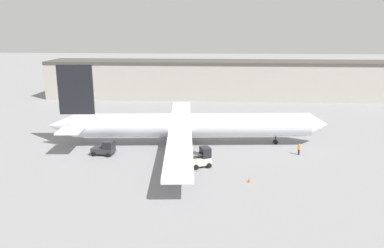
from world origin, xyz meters
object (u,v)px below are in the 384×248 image
baggage_tug (105,148)px  ground_crew_worker (299,149)px  safety_cone_near (249,180)px  airplane (185,125)px  belt_loader_truck (202,158)px

baggage_tug → ground_crew_worker: bearing=10.9°
safety_cone_near → baggage_tug: bearing=156.4°
ground_crew_worker → baggage_tug: size_ratio=0.49×
airplane → baggage_tug: bearing=-158.1°
ground_crew_worker → baggage_tug: (-27.00, -1.66, 0.07)m
baggage_tug → safety_cone_near: size_ratio=5.95×
airplane → belt_loader_truck: size_ratio=14.08×
ground_crew_worker → belt_loader_truck: (-13.40, -5.33, 0.28)m
airplane → belt_loader_truck: airplane is taller
ground_crew_worker → safety_cone_near: (-7.74, -10.07, -0.59)m
belt_loader_truck → safety_cone_near: 7.43m
airplane → ground_crew_worker: 16.84m
belt_loader_truck → airplane: bearing=84.7°
airplane → safety_cone_near: (8.55, -13.71, -2.77)m
safety_cone_near → ground_crew_worker: bearing=52.4°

